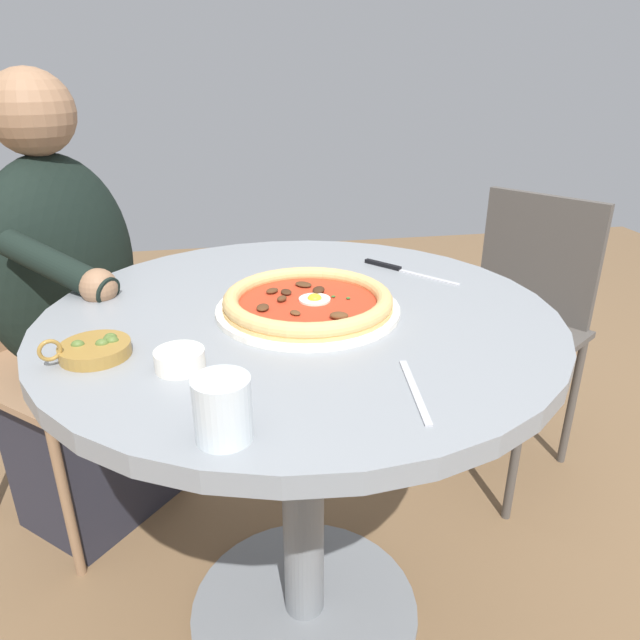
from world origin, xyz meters
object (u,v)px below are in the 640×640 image
steak_knife (396,268)px  olive_pan (95,349)px  ramekin_capers (180,359)px  diner_person (75,343)px  fork_utensil (415,391)px  pizza_on_plate (308,302)px  water_glass (223,413)px  cafe_chair_diner (37,327)px  cafe_chair_spare_far (516,310)px  dining_table (301,393)px

steak_knife → olive_pan: (0.56, 0.31, 0.01)m
ramekin_capers → diner_person: (0.30, -0.62, -0.25)m
fork_utensil → pizza_on_plate: bearing=-72.3°
water_glass → cafe_chair_diner: cafe_chair_diner is taller
steak_knife → olive_pan: size_ratio=1.49×
fork_utensil → cafe_chair_spare_far: (-0.60, -0.80, -0.25)m
ramekin_capers → diner_person: bearing=-64.3°
water_glass → cafe_chair_spare_far: water_glass is taller
olive_pan → fork_utensil: bearing=156.8°
pizza_on_plate → cafe_chair_spare_far: 0.90m
diner_person → cafe_chair_spare_far: bearing=-177.6°
fork_utensil → water_glass: bearing=13.3°
olive_pan → fork_utensil: 0.47m
pizza_on_plate → diner_person: (0.51, -0.45, -0.25)m
olive_pan → fork_utensil: size_ratio=0.75×
pizza_on_plate → fork_utensil: 0.31m
cafe_chair_spare_far → dining_table: bearing=34.8°
fork_utensil → diner_person: size_ratio=0.14×
water_glass → diner_person: bearing=-66.2°
diner_person → water_glass: bearing=113.8°
dining_table → steak_knife: 0.35m
fork_utensil → dining_table: bearing=-70.6°
pizza_on_plate → cafe_chair_spare_far: size_ratio=0.40×
dining_table → pizza_on_plate: bearing=149.0°
pizza_on_plate → cafe_chair_diner: bearing=-41.3°
pizza_on_plate → steak_knife: 0.30m
water_glass → olive_pan: (0.18, -0.25, -0.02)m
dining_table → diner_person: size_ratio=0.79×
dining_table → steak_knife: (-0.24, -0.19, 0.17)m
pizza_on_plate → fork_utensil: (-0.09, 0.30, -0.02)m
diner_person → cafe_chair_diner: 0.15m
fork_utensil → diner_person: (0.61, -0.75, -0.23)m
steak_knife → water_glass: bearing=55.4°
steak_knife → pizza_on_plate: bearing=41.1°
steak_knife → cafe_chair_diner: cafe_chair_diner is taller
pizza_on_plate → steak_knife: bearing=-138.9°
ramekin_capers → cafe_chair_diner: size_ratio=0.08×
dining_table → cafe_chair_spare_far: 0.87m
dining_table → fork_utensil: fork_utensil is taller
steak_knife → fork_utensil: (0.13, 0.49, -0.00)m
ramekin_capers → fork_utensil: bearing=158.3°
dining_table → water_glass: water_glass is taller
fork_utensil → diner_person: 0.99m
olive_pan → fork_utensil: olive_pan is taller
steak_knife → cafe_chair_diner: bearing=-22.7°
ramekin_capers → cafe_chair_diner: bearing=-60.4°
dining_table → diner_person: 0.67m
cafe_chair_diner → fork_utensil: bearing=130.4°
steak_knife → diner_person: size_ratio=0.16×
olive_pan → fork_utensil: (-0.44, 0.19, -0.01)m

